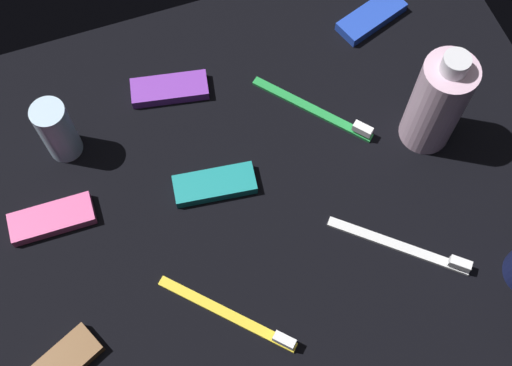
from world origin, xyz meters
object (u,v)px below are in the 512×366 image
object	(u,v)px
snack_bar_purple	(170,89)
toothbrush_green	(319,111)
snack_bar_pink	(52,219)
snack_bar_teal	(215,185)
toothbrush_yellow	(235,317)
bodywash_bottle	(437,102)
toothbrush_white	(407,248)
deodorant_stick	(57,131)
snack_bar_blue	(371,17)

from	to	relation	value
snack_bar_purple	toothbrush_green	bearing A→B (deg)	161.92
snack_bar_pink	snack_bar_teal	bearing A→B (deg)	175.25
toothbrush_yellow	snack_bar_teal	bearing A→B (deg)	-99.88
bodywash_bottle	toothbrush_yellow	xyz separation A→B (cm)	(31.66, 15.39, -7.00)
snack_bar_pink	toothbrush_white	bearing A→B (deg)	157.28
toothbrush_green	snack_bar_pink	distance (cm)	37.34
toothbrush_green	toothbrush_yellow	world-z (taller)	same
snack_bar_teal	toothbrush_green	bearing A→B (deg)	-153.39
toothbrush_yellow	snack_bar_teal	xyz separation A→B (cm)	(-2.96, -16.96, 0.14)
deodorant_stick	snack_bar_purple	xyz separation A→B (cm)	(-15.34, -3.83, -3.99)
toothbrush_white	snack_bar_blue	bearing A→B (deg)	-106.18
snack_bar_pink	toothbrush_yellow	bearing A→B (deg)	133.97
snack_bar_teal	toothbrush_white	bearing A→B (deg)	148.72
snack_bar_teal	snack_bar_blue	size ratio (longest dim) A/B	1.00
toothbrush_green	toothbrush_white	xyz separation A→B (cm)	(-3.06, 21.56, 0.00)
toothbrush_yellow	toothbrush_white	xyz separation A→B (cm)	(-22.62, -1.15, 0.00)
bodywash_bottle	snack_bar_purple	world-z (taller)	bodywash_bottle
bodywash_bottle	toothbrush_green	world-z (taller)	bodywash_bottle
toothbrush_green	toothbrush_yellow	distance (cm)	29.97
bodywash_bottle	snack_bar_pink	size ratio (longest dim) A/B	1.62
snack_bar_teal	snack_bar_blue	world-z (taller)	same
deodorant_stick	toothbrush_yellow	world-z (taller)	deodorant_stick
deodorant_stick	snack_bar_pink	bearing A→B (deg)	68.37
toothbrush_green	toothbrush_white	distance (cm)	21.77
bodywash_bottle	snack_bar_purple	distance (cm)	35.38
snack_bar_purple	snack_bar_teal	distance (cm)	15.73
toothbrush_green	snack_bar_teal	world-z (taller)	toothbrush_green
toothbrush_white	snack_bar_pink	xyz separation A→B (cm)	(40.23, -18.04, 0.14)
deodorant_stick	snack_bar_teal	bearing A→B (deg)	144.76
snack_bar_teal	snack_bar_blue	distance (cm)	34.39
toothbrush_green	deodorant_stick	bearing A→B (deg)	-10.35
snack_bar_blue	snack_bar_pink	world-z (taller)	same
bodywash_bottle	snack_bar_pink	xyz separation A→B (cm)	(49.27, -3.80, -6.86)
bodywash_bottle	deodorant_stick	world-z (taller)	bodywash_bottle
deodorant_stick	snack_bar_purple	bearing A→B (deg)	-165.97
toothbrush_yellow	toothbrush_white	world-z (taller)	same
toothbrush_white	toothbrush_green	bearing A→B (deg)	-81.93
deodorant_stick	snack_bar_teal	distance (cm)	20.90
bodywash_bottle	snack_bar_purple	size ratio (longest dim) A/B	1.62
snack_bar_teal	snack_bar_pink	distance (cm)	20.68
toothbrush_green	snack_bar_teal	distance (cm)	17.57
toothbrush_green	toothbrush_yellow	bearing A→B (deg)	49.25
bodywash_bottle	snack_bar_blue	xyz separation A→B (cm)	(-0.72, -19.39, -6.86)
snack_bar_purple	snack_bar_pink	world-z (taller)	same
toothbrush_yellow	toothbrush_white	size ratio (longest dim) A/B	0.95
snack_bar_purple	deodorant_stick	bearing A→B (deg)	24.79
deodorant_stick	snack_bar_purple	distance (cm)	16.30
toothbrush_yellow	deodorant_stick	bearing A→B (deg)	-64.40
toothbrush_white	snack_bar_purple	xyz separation A→B (cm)	(21.08, -31.48, 0.14)
snack_bar_purple	snack_bar_blue	xyz separation A→B (cm)	(-30.84, -2.14, 0.00)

